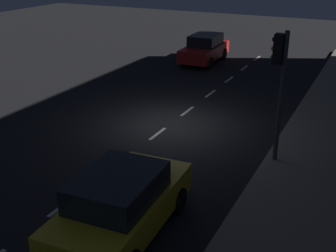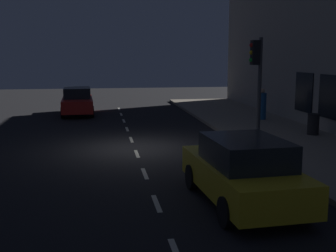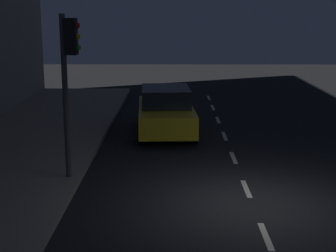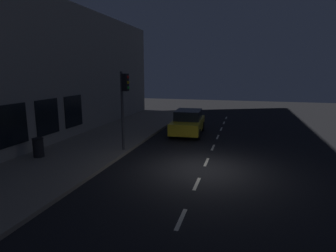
% 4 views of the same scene
% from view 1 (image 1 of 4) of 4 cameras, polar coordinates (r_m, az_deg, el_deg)
% --- Properties ---
extents(ground_plane, '(60.00, 60.00, 0.00)m').
position_cam_1_polar(ground_plane, '(16.28, 0.26, 0.22)').
color(ground_plane, black).
extents(lane_centre_line, '(0.12, 27.20, 0.01)m').
position_cam_1_polar(lane_centre_line, '(15.45, -1.38, -1.01)').
color(lane_centre_line, beige).
rests_on(lane_centre_line, ground).
extents(traffic_light, '(0.48, 0.32, 3.90)m').
position_cam_1_polar(traffic_light, '(12.76, 14.47, 6.83)').
color(traffic_light, '#424244').
rests_on(traffic_light, sidewalk).
extents(parked_car_0, '(1.93, 4.24, 1.58)m').
position_cam_1_polar(parked_car_0, '(25.54, 4.85, 10.13)').
color(parked_car_0, red).
rests_on(parked_car_0, ground).
extents(parked_car_1, '(2.10, 4.27, 1.58)m').
position_cam_1_polar(parked_car_1, '(9.96, -6.14, -10.10)').
color(parked_car_1, gold).
rests_on(parked_car_1, ground).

